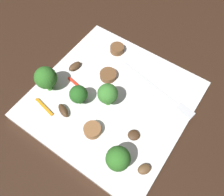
% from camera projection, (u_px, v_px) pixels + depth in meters
% --- Properties ---
extents(ground_plane, '(1.40, 1.40, 0.00)m').
position_uv_depth(ground_plane, '(112.00, 102.00, 0.47)').
color(ground_plane, black).
extents(plate, '(0.29, 0.29, 0.02)m').
position_uv_depth(plate, '(112.00, 100.00, 0.46)').
color(plate, white).
rests_on(plate, ground_plane).
extents(fork, '(0.18, 0.05, 0.00)m').
position_uv_depth(fork, '(162.00, 92.00, 0.46)').
color(fork, silver).
rests_on(fork, plate).
extents(broccoli_floret_0, '(0.04, 0.04, 0.05)m').
position_uv_depth(broccoli_floret_0, '(118.00, 159.00, 0.36)').
color(broccoli_floret_0, '#347525').
rests_on(broccoli_floret_0, plate).
extents(broccoli_floret_1, '(0.04, 0.04, 0.05)m').
position_uv_depth(broccoli_floret_1, '(108.00, 94.00, 0.42)').
color(broccoli_floret_1, '#408630').
rests_on(broccoli_floret_1, plate).
extents(broccoli_floret_2, '(0.04, 0.04, 0.06)m').
position_uv_depth(broccoli_floret_2, '(46.00, 78.00, 0.43)').
color(broccoli_floret_2, '#347525').
rests_on(broccoli_floret_2, plate).
extents(broccoli_floret_3, '(0.03, 0.03, 0.05)m').
position_uv_depth(broccoli_floret_3, '(78.00, 95.00, 0.42)').
color(broccoli_floret_3, '#296420').
rests_on(broccoli_floret_3, plate).
extents(sausage_slice_0, '(0.04, 0.04, 0.01)m').
position_uv_depth(sausage_slice_0, '(108.00, 75.00, 0.47)').
color(sausage_slice_0, brown).
rests_on(sausage_slice_0, plate).
extents(sausage_slice_1, '(0.04, 0.04, 0.01)m').
position_uv_depth(sausage_slice_1, '(117.00, 49.00, 0.51)').
color(sausage_slice_1, brown).
rests_on(sausage_slice_1, plate).
extents(sausage_slice_2, '(0.04, 0.04, 0.01)m').
position_uv_depth(sausage_slice_2, '(92.00, 130.00, 0.41)').
color(sausage_slice_2, brown).
rests_on(sausage_slice_2, plate).
extents(mushroom_0, '(0.03, 0.03, 0.01)m').
position_uv_depth(mushroom_0, '(134.00, 135.00, 0.41)').
color(mushroom_0, '#422B19').
rests_on(mushroom_0, plate).
extents(mushroom_1, '(0.02, 0.03, 0.01)m').
position_uv_depth(mushroom_1, '(75.00, 66.00, 0.48)').
color(mushroom_1, '#4C331E').
rests_on(mushroom_1, plate).
extents(mushroom_2, '(0.03, 0.03, 0.01)m').
position_uv_depth(mushroom_2, '(144.00, 169.00, 0.38)').
color(mushroom_2, brown).
rests_on(mushroom_2, plate).
extents(mushroom_3, '(0.03, 0.03, 0.01)m').
position_uv_depth(mushroom_3, '(63.00, 110.00, 0.43)').
color(mushroom_3, '#422B19').
rests_on(mushroom_3, plate).
extents(pepper_strip_0, '(0.05, 0.01, 0.00)m').
position_uv_depth(pepper_strip_0, '(76.00, 85.00, 0.47)').
color(pepper_strip_0, red).
rests_on(pepper_strip_0, plate).
extents(pepper_strip_1, '(0.05, 0.01, 0.00)m').
position_uv_depth(pepper_strip_1, '(44.00, 107.00, 0.44)').
color(pepper_strip_1, orange).
rests_on(pepper_strip_1, plate).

